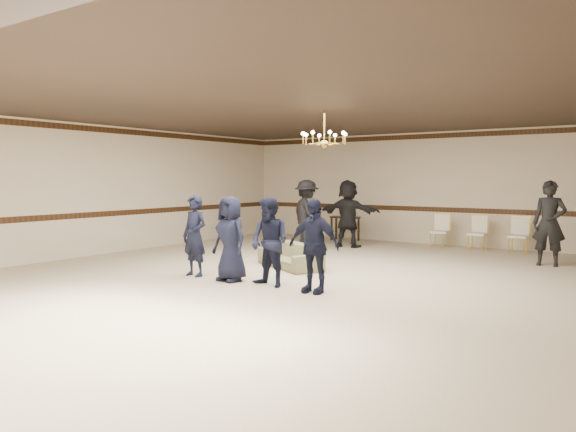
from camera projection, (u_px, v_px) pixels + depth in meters
name	position (u px, v px, depth m)	size (l,w,h in m)	color
room	(296.00, 194.00, 9.91)	(12.01, 14.01, 3.21)	#BDAB91
chair_rail	(431.00, 209.00, 15.69)	(12.00, 0.02, 0.14)	#391D11
crown_molding	(433.00, 136.00, 15.54)	(12.00, 0.02, 0.14)	#391D11
chandelier	(324.00, 127.00, 10.64)	(0.94, 0.94, 0.89)	#B08C38
boy_a	(195.00, 236.00, 10.58)	(0.57, 0.37, 1.57)	black
boy_b	(230.00, 239.00, 10.07)	(0.77, 0.50, 1.57)	black
boy_c	(270.00, 242.00, 9.56)	(0.76, 0.59, 1.57)	black
boy_d	(314.00, 246.00, 9.05)	(0.92, 0.38, 1.57)	black
settee	(290.00, 255.00, 11.61)	(1.77, 0.69, 0.52)	#726E4C
adult_left	(307.00, 214.00, 14.94)	(1.19, 0.69, 1.85)	black
adult_mid	(348.00, 214.00, 15.00)	(1.71, 0.55, 1.85)	black
adult_right	(549.00, 223.00, 11.79)	(0.67, 0.44, 1.85)	black
banquet_chair_left	(440.00, 231.00, 14.78)	(0.44, 0.44, 0.92)	beige
banquet_chair_mid	(477.00, 233.00, 14.21)	(0.44, 0.44, 0.92)	beige
banquet_chair_right	(518.00, 236.00, 13.65)	(0.44, 0.44, 0.92)	beige
console_table	(345.00, 228.00, 16.65)	(0.87, 0.37, 0.73)	black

